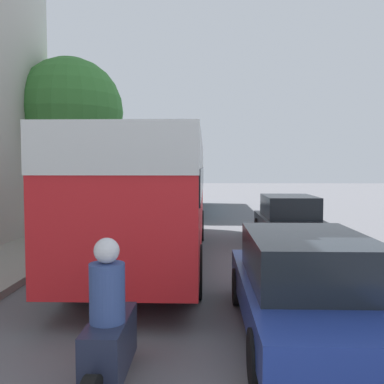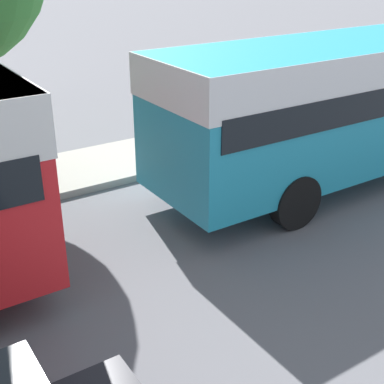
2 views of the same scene
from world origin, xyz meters
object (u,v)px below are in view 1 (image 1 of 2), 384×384
motorcycle_behind_lead (109,337)px  car_crossing (289,219)px  bus_following (178,176)px  pedestrian_near_curb (134,187)px  bus_lead (153,183)px  car_far_curb (307,284)px

motorcycle_behind_lead → car_crossing: 9.96m
bus_following → car_crossing: bus_following is taller
motorcycle_behind_lead → pedestrian_near_curb: size_ratio=1.24×
bus_lead → bus_following: bearing=90.8°
bus_lead → motorcycle_behind_lead: bus_lead is taller
bus_lead → car_crossing: bearing=34.3°
pedestrian_near_curb → bus_following: bearing=-57.9°
bus_following → pedestrian_near_curb: (-3.29, 5.24, -0.84)m
bus_lead → motorcycle_behind_lead: (0.34, -6.56, -1.32)m
bus_lead → car_far_curb: size_ratio=2.18×
bus_following → car_far_curb: size_ratio=2.27×
bus_following → motorcycle_behind_lead: size_ratio=4.56×
car_crossing → bus_following: bearing=113.3°
car_far_curb → car_crossing: bearing=-99.1°
bus_following → pedestrian_near_curb: size_ratio=5.65×
motorcycle_behind_lead → pedestrian_near_curb: (-3.81, 24.13, 0.39)m
car_crossing → car_far_curb: size_ratio=0.89×
car_crossing → car_far_curb: 7.59m
pedestrian_near_curb → car_far_curb: bearing=-74.4°
bus_lead → car_far_curb: (2.78, -4.79, -1.24)m
car_far_curb → pedestrian_near_curb: size_ratio=2.49×
motorcycle_behind_lead → car_crossing: (3.64, 9.27, 0.10)m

